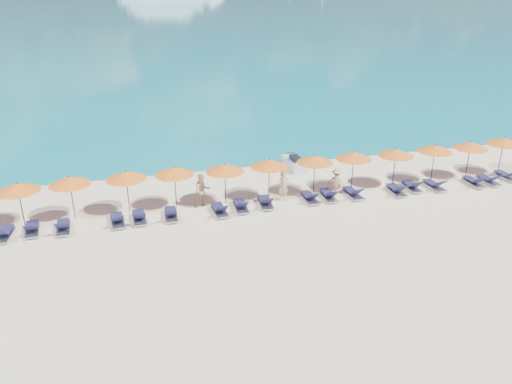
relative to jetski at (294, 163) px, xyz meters
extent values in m
plane|color=beige|center=(-4.19, -9.01, -0.35)|extent=(1400.00, 1400.00, 0.00)
cube|color=silver|center=(0.00, 0.02, -0.05)|extent=(0.99, 2.43, 0.55)
cube|color=black|center=(0.01, -0.17, 0.35)|extent=(0.54, 1.02, 0.35)
cylinder|color=black|center=(-0.02, 0.62, 0.50)|extent=(0.55, 0.08, 0.06)
imported|color=tan|center=(-2.32, -4.81, 0.50)|extent=(0.69, 0.52, 1.70)
imported|color=tan|center=(-6.69, -4.43, 0.57)|extent=(0.96, 0.65, 1.83)
imported|color=tan|center=(0.82, -4.69, 0.42)|extent=(1.08, 0.94, 1.54)
cylinder|color=black|center=(-15.50, -4.34, 0.75)|extent=(0.05, 0.05, 2.20)
cone|color=orange|center=(-15.50, -4.34, 1.67)|extent=(2.10, 2.10, 0.42)
sphere|color=black|center=(-15.50, -4.34, 1.89)|extent=(0.08, 0.08, 0.08)
cylinder|color=black|center=(-13.18, -4.08, 0.75)|extent=(0.05, 0.05, 2.20)
cone|color=orange|center=(-13.18, -4.08, 1.67)|extent=(2.10, 2.10, 0.42)
sphere|color=black|center=(-13.18, -4.08, 1.89)|extent=(0.08, 0.08, 0.08)
cylinder|color=black|center=(-10.48, -4.05, 0.75)|extent=(0.05, 0.05, 2.20)
cone|color=orange|center=(-10.48, -4.05, 1.67)|extent=(2.10, 2.10, 0.42)
sphere|color=black|center=(-10.48, -4.05, 1.89)|extent=(0.08, 0.08, 0.08)
cylinder|color=black|center=(-8.04, -4.05, 0.75)|extent=(0.05, 0.05, 2.20)
cone|color=orange|center=(-8.04, -4.05, 1.67)|extent=(2.10, 2.10, 0.42)
sphere|color=black|center=(-8.04, -4.05, 1.89)|extent=(0.08, 0.08, 0.08)
cylinder|color=black|center=(-5.42, -4.28, 0.75)|extent=(0.05, 0.05, 2.20)
cone|color=orange|center=(-5.42, -4.28, 1.67)|extent=(2.10, 2.10, 0.42)
sphere|color=black|center=(-5.42, -4.28, 1.89)|extent=(0.08, 0.08, 0.08)
cylinder|color=black|center=(-2.95, -4.17, 0.75)|extent=(0.05, 0.05, 2.20)
cone|color=orange|center=(-2.95, -4.17, 1.67)|extent=(2.10, 2.10, 0.42)
sphere|color=black|center=(-2.95, -4.17, 1.89)|extent=(0.08, 0.08, 0.08)
cylinder|color=black|center=(-0.31, -4.19, 0.75)|extent=(0.05, 0.05, 2.20)
cone|color=orange|center=(-0.31, -4.19, 1.67)|extent=(2.10, 2.10, 0.42)
sphere|color=black|center=(-0.31, -4.19, 1.89)|extent=(0.08, 0.08, 0.08)
cylinder|color=black|center=(2.04, -4.17, 0.75)|extent=(0.05, 0.05, 2.20)
cone|color=orange|center=(2.04, -4.17, 1.67)|extent=(2.10, 2.10, 0.42)
sphere|color=black|center=(2.04, -4.17, 1.89)|extent=(0.08, 0.08, 0.08)
cylinder|color=black|center=(4.63, -4.30, 0.75)|extent=(0.05, 0.05, 2.20)
cone|color=orange|center=(4.63, -4.30, 1.67)|extent=(2.10, 2.10, 0.42)
sphere|color=black|center=(4.63, -4.30, 1.89)|extent=(0.08, 0.08, 0.08)
cylinder|color=black|center=(7.27, -4.21, 0.75)|extent=(0.05, 0.05, 2.20)
cone|color=orange|center=(7.27, -4.21, 1.67)|extent=(2.10, 2.10, 0.42)
sphere|color=black|center=(7.27, -4.21, 1.89)|extent=(0.08, 0.08, 0.08)
cylinder|color=black|center=(9.67, -4.24, 0.75)|extent=(0.05, 0.05, 2.20)
cone|color=orange|center=(9.67, -4.24, 1.67)|extent=(2.10, 2.10, 0.42)
sphere|color=black|center=(9.67, -4.24, 1.89)|extent=(0.08, 0.08, 0.08)
cylinder|color=black|center=(12.20, -4.05, 0.75)|extent=(0.05, 0.05, 2.20)
cone|color=orange|center=(12.20, -4.05, 1.67)|extent=(2.10, 2.10, 0.42)
sphere|color=black|center=(12.20, -4.05, 1.89)|extent=(0.08, 0.08, 0.08)
cube|color=silver|center=(-16.21, -5.52, -0.21)|extent=(0.77, 1.75, 0.06)
cube|color=#1C1C43|center=(-16.19, -5.27, -0.05)|extent=(0.65, 1.15, 0.04)
cube|color=silver|center=(-15.05, -5.29, -0.21)|extent=(0.77, 1.75, 0.06)
cube|color=#1C1C43|center=(-15.07, -5.04, -0.05)|extent=(0.64, 1.14, 0.04)
cube|color=#1C1C43|center=(-15.00, -5.84, 0.20)|extent=(0.60, 0.58, 0.43)
cube|color=silver|center=(-13.63, -5.48, -0.21)|extent=(0.70, 1.73, 0.06)
cube|color=#1C1C43|center=(-13.64, -5.23, -0.05)|extent=(0.60, 1.12, 0.04)
cube|color=#1C1C43|center=(-13.60, -6.03, 0.20)|extent=(0.57, 0.56, 0.43)
cube|color=silver|center=(-11.10, -5.39, -0.21)|extent=(0.74, 1.74, 0.06)
cube|color=#1C1C43|center=(-11.12, -5.14, -0.05)|extent=(0.63, 1.14, 0.04)
cube|color=#1C1C43|center=(-11.06, -5.94, 0.20)|extent=(0.59, 0.58, 0.43)
cube|color=silver|center=(-10.05, -5.33, -0.21)|extent=(0.68, 1.72, 0.06)
cube|color=#1C1C43|center=(-10.06, -5.08, -0.05)|extent=(0.59, 1.12, 0.04)
cube|color=#1C1C43|center=(-10.03, -5.88, 0.20)|extent=(0.57, 0.56, 0.43)
cube|color=silver|center=(-8.48, -5.38, -0.21)|extent=(0.71, 1.73, 0.06)
cube|color=#1C1C43|center=(-8.47, -5.13, -0.05)|extent=(0.61, 1.13, 0.04)
cube|color=#1C1C43|center=(-8.51, -5.93, 0.20)|extent=(0.58, 0.56, 0.43)
cube|color=silver|center=(-6.02, -5.54, -0.21)|extent=(0.71, 1.73, 0.06)
cube|color=#1C1C43|center=(-6.03, -5.29, -0.05)|extent=(0.61, 1.13, 0.04)
cube|color=#1C1C43|center=(-5.99, -6.09, 0.20)|extent=(0.58, 0.56, 0.43)
cube|color=silver|center=(-4.84, -5.32, -0.21)|extent=(0.72, 1.74, 0.06)
cube|color=#1C1C43|center=(-4.82, -5.07, -0.05)|extent=(0.62, 1.13, 0.04)
cube|color=#1C1C43|center=(-4.87, -5.87, 0.20)|extent=(0.58, 0.57, 0.43)
cube|color=silver|center=(-3.46, -5.21, -0.21)|extent=(0.78, 1.75, 0.06)
cube|color=#1C1C43|center=(-3.43, -4.96, -0.05)|extent=(0.65, 1.15, 0.04)
cube|color=#1C1C43|center=(-3.51, -5.76, 0.20)|extent=(0.60, 0.59, 0.43)
cube|color=silver|center=(-0.95, -5.22, -0.21)|extent=(0.62, 1.70, 0.06)
cube|color=#1C1C43|center=(-0.95, -4.97, -0.05)|extent=(0.55, 1.10, 0.04)
cube|color=#1C1C43|center=(-0.95, -5.77, 0.20)|extent=(0.55, 0.54, 0.43)
cube|color=silver|center=(0.16, -5.22, -0.21)|extent=(0.72, 1.73, 0.06)
cube|color=#1C1C43|center=(0.17, -4.97, -0.05)|extent=(0.61, 1.13, 0.04)
cube|color=#1C1C43|center=(0.13, -5.77, 0.20)|extent=(0.58, 0.57, 0.43)
cube|color=silver|center=(1.59, -5.29, -0.21)|extent=(0.69, 1.73, 0.06)
cube|color=#1C1C43|center=(1.58, -5.04, -0.05)|extent=(0.60, 1.12, 0.04)
cube|color=#1C1C43|center=(1.61, -5.84, 0.20)|extent=(0.57, 0.56, 0.43)
cube|color=silver|center=(4.15, -5.53, -0.21)|extent=(0.73, 1.74, 0.06)
cube|color=#1C1C43|center=(4.16, -5.28, -0.05)|extent=(0.62, 1.13, 0.04)
cube|color=#1C1C43|center=(4.11, -6.08, 0.20)|extent=(0.58, 0.57, 0.43)
cube|color=silver|center=(5.31, -5.24, -0.21)|extent=(0.72, 1.74, 0.06)
cube|color=#1C1C43|center=(5.32, -4.99, -0.05)|extent=(0.62, 1.13, 0.04)
cube|color=#1C1C43|center=(5.27, -5.79, 0.20)|extent=(0.58, 0.57, 0.43)
cube|color=silver|center=(6.63, -5.43, -0.21)|extent=(0.69, 1.73, 0.06)
cube|color=#1C1C43|center=(6.62, -5.18, -0.05)|extent=(0.60, 1.12, 0.04)
cube|color=#1C1C43|center=(6.65, -5.98, 0.20)|extent=(0.57, 0.56, 0.43)
cube|color=silver|center=(9.21, -5.58, -0.21)|extent=(0.71, 1.73, 0.06)
cube|color=#1C1C43|center=(9.22, -5.33, -0.05)|extent=(0.61, 1.13, 0.04)
cube|color=#1C1C43|center=(9.18, -6.13, 0.20)|extent=(0.58, 0.57, 0.43)
cube|color=silver|center=(10.24, -5.55, -0.21)|extent=(0.73, 1.74, 0.06)
cube|color=#1C1C43|center=(10.22, -5.30, -0.05)|extent=(0.62, 1.13, 0.04)
cube|color=#1C1C43|center=(10.27, -6.10, 0.20)|extent=(0.58, 0.57, 0.43)
cube|color=silver|center=(11.75, -5.24, -0.21)|extent=(0.69, 1.73, 0.06)
cube|color=#1C1C43|center=(11.74, -4.99, -0.05)|extent=(0.60, 1.12, 0.04)
camera|label=1|loc=(-10.37, -28.53, 10.55)|focal=35.00mm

